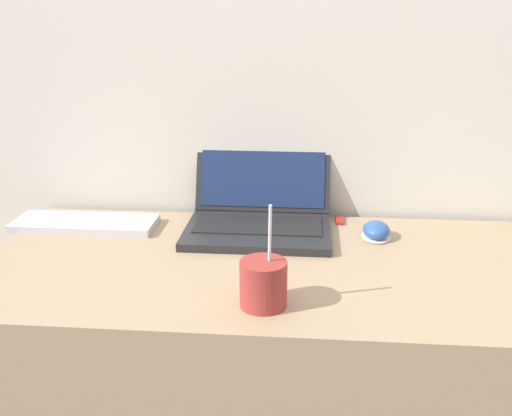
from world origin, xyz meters
TOP-DOWN VIEW (x-y plane):
  - wall_back at (0.00, 0.68)m, footprint 7.00×0.04m
  - desk at (0.00, 0.32)m, footprint 1.33×0.64m
  - laptop at (-0.06, 0.54)m, footprint 0.36×0.35m
  - drink_cup at (-0.02, 0.11)m, footprint 0.09×0.09m
  - computer_mouse at (0.23, 0.49)m, footprint 0.07×0.09m
  - external_keyboard at (-0.51, 0.50)m, footprint 0.36×0.13m
  - usb_stick at (0.15, 0.60)m, footprint 0.02×0.06m

SIDE VIEW (x-z plane):
  - desk at x=0.00m, z-range 0.00..0.75m
  - usb_stick at x=0.15m, z-range 0.75..0.76m
  - external_keyboard at x=-0.51m, z-range 0.75..0.77m
  - computer_mouse at x=0.23m, z-range 0.75..0.79m
  - drink_cup at x=-0.02m, z-range 0.69..0.90m
  - laptop at x=-0.06m, z-range 0.68..0.93m
  - wall_back at x=0.00m, z-range 0.00..2.50m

